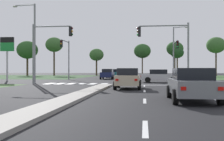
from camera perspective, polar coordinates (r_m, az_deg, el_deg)
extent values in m
plane|color=black|center=(33.51, 0.68, -2.34)|extent=(200.00, 200.00, 0.00)
cube|color=#2D4C28|center=(64.67, -19.99, -1.17)|extent=(35.00, 35.00, 0.01)
cube|color=gray|center=(14.78, -7.01, -5.15)|extent=(1.20, 22.00, 0.14)
cube|color=gray|center=(58.42, 3.22, -1.24)|extent=(1.20, 36.00, 0.14)
cube|color=silver|center=(6.91, 6.86, -11.72)|extent=(0.14, 2.00, 0.01)
cube|color=silver|center=(12.84, 6.75, -6.24)|extent=(0.14, 2.00, 0.01)
cube|color=silver|center=(18.81, 6.72, -4.22)|extent=(0.14, 2.00, 0.01)
cube|color=silver|center=(24.80, 6.70, -3.18)|extent=(0.14, 2.00, 0.01)
cube|color=silver|center=(15.73, 19.08, -5.07)|extent=(0.14, 24.00, 0.01)
cube|color=silver|center=(26.34, 7.35, -2.99)|extent=(6.40, 0.50, 0.01)
cube|color=silver|center=(29.82, -12.72, -2.63)|extent=(0.70, 2.80, 0.01)
cube|color=silver|center=(29.46, -10.61, -2.67)|extent=(0.70, 2.80, 0.01)
cube|color=silver|center=(29.14, -8.45, -2.70)|extent=(0.70, 2.80, 0.01)
cube|color=silver|center=(28.86, -6.24, -2.72)|extent=(0.70, 2.80, 0.01)
cube|color=silver|center=(28.63, -3.99, -2.75)|extent=(0.70, 2.80, 0.01)
cube|color=silver|center=(28.44, -1.71, -2.76)|extent=(0.70, 2.80, 0.01)
cube|color=black|center=(66.37, 1.66, -0.58)|extent=(1.83, 4.18, 0.65)
cube|color=black|center=(66.52, 1.67, -0.08)|extent=(1.61, 1.92, 0.52)
cube|color=red|center=(68.42, 2.39, -0.51)|extent=(0.20, 0.04, 0.14)
cube|color=red|center=(68.53, 1.23, -0.51)|extent=(0.20, 0.04, 0.14)
cylinder|color=black|center=(64.97, 2.36, -0.88)|extent=(0.22, 0.64, 0.64)
cylinder|color=black|center=(65.13, 0.76, -0.88)|extent=(0.22, 0.64, 0.64)
cylinder|color=black|center=(67.64, 2.53, -0.85)|extent=(0.22, 0.64, 0.64)
cylinder|color=black|center=(67.79, 0.99, -0.84)|extent=(0.22, 0.64, 0.64)
cube|color=slate|center=(13.20, 16.08, -3.24)|extent=(1.79, 4.52, 0.67)
cube|color=black|center=(13.03, 16.19, -0.67)|extent=(1.58, 2.08, 0.52)
cube|color=red|center=(10.84, 14.51, -3.61)|extent=(0.20, 0.04, 0.14)
cube|color=red|center=(11.11, 21.50, -3.52)|extent=(0.20, 0.04, 0.14)
cylinder|color=black|center=(14.54, 11.65, -4.25)|extent=(0.22, 0.64, 0.64)
cylinder|color=black|center=(14.80, 18.59, -4.17)|extent=(0.22, 0.64, 0.64)
cylinder|color=black|center=(11.67, 12.89, -5.32)|extent=(0.22, 0.64, 0.64)
cylinder|color=black|center=(12.00, 21.47, -5.17)|extent=(0.22, 0.64, 0.64)
cube|color=#161E47|center=(43.39, -0.94, -0.86)|extent=(1.78, 4.11, 0.76)
cube|color=black|center=(43.54, -0.91, -0.02)|extent=(1.57, 1.89, 0.52)
cube|color=red|center=(45.37, 0.25, -0.73)|extent=(0.20, 0.04, 0.14)
cube|color=red|center=(45.54, -1.44, -0.72)|extent=(0.20, 0.04, 0.14)
cylinder|color=black|center=(41.99, 0.03, -1.41)|extent=(0.22, 0.64, 0.64)
cylinder|color=black|center=(42.23, -2.37, -1.41)|extent=(0.22, 0.64, 0.64)
cylinder|color=black|center=(44.60, 0.42, -1.33)|extent=(0.22, 0.64, 0.64)
cylinder|color=black|center=(44.83, -1.84, -1.32)|extent=(0.22, 0.64, 0.64)
cube|color=#BCAD8E|center=(21.08, 3.34, -1.93)|extent=(1.73, 4.15, 0.72)
cube|color=black|center=(20.92, 3.32, -0.25)|extent=(1.52, 1.91, 0.52)
cube|color=red|center=(19.05, 1.01, -1.93)|extent=(0.20, 0.04, 0.14)
cube|color=red|center=(18.96, 4.96, -1.93)|extent=(0.20, 0.04, 0.14)
cylinder|color=black|center=(22.49, 1.34, -2.71)|extent=(0.22, 0.64, 0.64)
cylinder|color=black|center=(22.39, 5.74, -2.73)|extent=(0.22, 0.64, 0.64)
cylinder|color=black|center=(19.85, 0.63, -3.09)|extent=(0.22, 0.64, 0.64)
cylinder|color=black|center=(19.74, 5.62, -3.10)|extent=(0.22, 0.64, 0.64)
cube|color=#19565B|center=(50.28, 0.17, -0.74)|extent=(1.81, 4.28, 0.76)
cube|color=black|center=(50.42, 0.19, -0.01)|extent=(1.60, 1.97, 0.52)
cube|color=red|center=(52.36, 1.18, -0.62)|extent=(0.20, 0.04, 0.14)
cube|color=red|center=(52.50, -0.31, -0.62)|extent=(0.20, 0.04, 0.14)
cylinder|color=black|center=(48.83, 1.05, -1.20)|extent=(0.22, 0.64, 0.64)
cylinder|color=black|center=(49.04, -1.07, -1.20)|extent=(0.22, 0.64, 0.64)
cylinder|color=black|center=(51.56, 1.34, -1.14)|extent=(0.22, 0.64, 0.64)
cylinder|color=black|center=(51.75, -0.66, -1.13)|extent=(0.22, 0.64, 0.64)
cube|color=#B7B7BC|center=(32.24, 9.75, -1.29)|extent=(4.23, 1.80, 0.65)
cube|color=black|center=(32.22, 9.49, -0.25)|extent=(1.95, 1.59, 0.52)
cube|color=red|center=(32.87, 5.97, -1.15)|extent=(0.04, 0.20, 0.14)
cube|color=red|center=(31.50, 5.94, -1.21)|extent=(0.04, 0.20, 0.14)
cylinder|color=black|center=(33.24, 12.00, -1.81)|extent=(0.64, 0.22, 0.64)
cylinder|color=black|center=(31.45, 12.31, -1.92)|extent=(0.64, 0.22, 0.64)
cylinder|color=black|center=(33.10, 7.33, -1.82)|extent=(0.64, 0.22, 0.64)
cylinder|color=black|center=(31.30, 7.37, -1.93)|extent=(0.64, 0.22, 0.64)
cylinder|color=gray|center=(28.95, -15.89, 3.24)|extent=(0.18, 0.18, 6.02)
cylinder|color=gray|center=(28.56, -12.30, 8.86)|extent=(3.83, 0.12, 0.12)
cube|color=black|center=(27.93, -8.54, 7.97)|extent=(0.26, 0.32, 0.95)
sphere|color=#360503|center=(27.93, -8.22, 8.59)|extent=(0.20, 0.20, 0.20)
sphere|color=orange|center=(27.89, -8.22, 7.98)|extent=(0.20, 0.20, 0.20)
sphere|color=black|center=(27.85, -8.22, 7.37)|extent=(0.20, 0.20, 0.20)
cylinder|color=gray|center=(40.14, 12.54, 1.90)|extent=(0.18, 0.18, 5.38)
cylinder|color=gray|center=(37.97, 12.91, 5.70)|extent=(0.12, 4.68, 0.12)
cube|color=black|center=(35.61, 13.32, 5.22)|extent=(0.32, 0.26, 0.95)
sphere|color=#360503|center=(35.48, 13.35, 5.73)|extent=(0.20, 0.20, 0.20)
sphere|color=#3A2405|center=(35.45, 13.35, 5.25)|extent=(0.20, 0.20, 0.20)
sphere|color=green|center=(35.42, 13.35, 4.76)|extent=(0.20, 0.20, 0.20)
cylinder|color=gray|center=(41.44, -8.88, 2.10)|extent=(0.18, 0.18, 5.76)
cylinder|color=gray|center=(39.83, -9.60, 5.98)|extent=(0.12, 3.72, 0.12)
cube|color=black|center=(38.01, -10.38, 5.47)|extent=(0.32, 0.26, 0.95)
sphere|color=#360503|center=(37.89, -10.45, 5.94)|extent=(0.20, 0.20, 0.20)
sphere|color=orange|center=(37.86, -10.45, 5.49)|extent=(0.20, 0.20, 0.20)
sphere|color=black|center=(37.83, -10.45, 5.04)|extent=(0.20, 0.20, 0.20)
cylinder|color=gray|center=(27.06, 15.42, 3.32)|extent=(0.18, 0.18, 5.89)
cylinder|color=gray|center=(27.10, 10.58, 9.05)|extent=(4.58, 0.12, 0.12)
cube|color=black|center=(26.96, 5.67, 7.96)|extent=(0.26, 0.32, 0.95)
sphere|color=#360503|center=(27.01, 5.33, 8.59)|extent=(0.20, 0.20, 0.20)
sphere|color=#3A2405|center=(26.96, 5.33, 7.96)|extent=(0.20, 0.20, 0.20)
sphere|color=green|center=(26.92, 5.33, 7.33)|extent=(0.20, 0.20, 0.20)
cylinder|color=gray|center=(30.93, -15.63, 5.36)|extent=(0.20, 0.20, 8.53)
cylinder|color=gray|center=(32.05, -17.50, 12.71)|extent=(2.24, 0.18, 0.10)
ellipsoid|color=#B2B2A8|center=(32.52, -19.31, 12.34)|extent=(0.56, 0.28, 0.20)
cylinder|color=gray|center=(45.85, 12.56, 3.53)|extent=(0.20, 0.20, 8.35)
cylinder|color=gray|center=(45.85, 13.80, 8.65)|extent=(1.92, 1.17, 0.10)
ellipsoid|color=#B2B2A8|center=(45.43, 15.07, 8.60)|extent=(0.56, 0.28, 0.20)
cylinder|color=silver|center=(37.97, -20.77, 0.84)|extent=(0.24, 0.24, 3.85)
cube|color=#197F33|center=(38.08, -20.78, 4.57)|extent=(1.80, 0.24, 1.10)
cube|color=black|center=(38.16, -20.78, 5.92)|extent=(1.80, 0.24, 0.70)
cylinder|color=#423323|center=(73.06, -17.03, 0.96)|extent=(0.48, 0.48, 5.07)
ellipsoid|color=#285123|center=(73.23, -17.03, 4.08)|extent=(5.28, 5.28, 4.49)
cylinder|color=#423323|center=(71.39, -11.83, 1.62)|extent=(0.41, 0.41, 6.66)
ellipsoid|color=#38602D|center=(71.66, -11.83, 5.24)|extent=(4.34, 4.34, 3.69)
cylinder|color=#423323|center=(72.48, -3.20, 0.71)|extent=(0.42, 0.42, 4.41)
ellipsoid|color=#38602D|center=(72.59, -3.21, 3.26)|extent=(3.74, 3.74, 3.18)
cylinder|color=#423323|center=(68.61, 6.26, 0.98)|extent=(0.29, 0.29, 4.99)
ellipsoid|color=#285123|center=(68.76, 6.26, 4.01)|extent=(4.13, 4.13, 3.51)
cylinder|color=#423323|center=(69.90, 13.28, 0.89)|extent=(0.34, 0.34, 4.82)
ellipsoid|color=#1E421E|center=(70.02, 13.28, 3.59)|extent=(3.21, 3.21, 2.73)
cylinder|color=#423323|center=(70.85, 12.81, 1.21)|extent=(0.30, 0.30, 5.62)
ellipsoid|color=#285123|center=(71.04, 12.82, 4.41)|extent=(4.20, 4.20, 3.57)
cylinder|color=#423323|center=(69.91, 20.62, 1.41)|extent=(0.36, 0.36, 6.10)
ellipsoid|color=#38602D|center=(70.14, 20.62, 4.91)|extent=(4.46, 4.46, 3.79)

